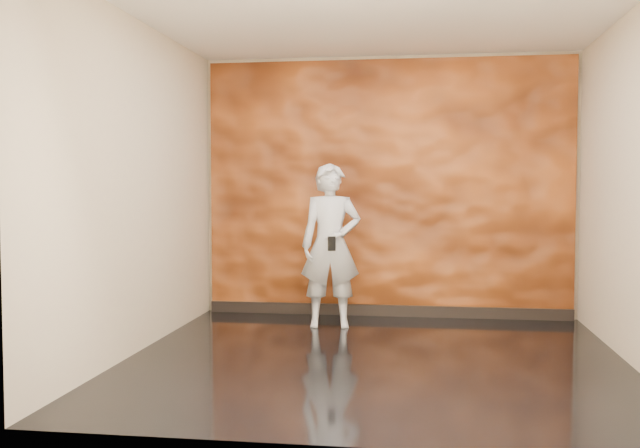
{
  "coord_description": "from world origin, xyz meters",
  "views": [
    {
      "loc": [
        0.37,
        -5.74,
        1.4
      ],
      "look_at": [
        -0.56,
        0.79,
        1.05
      ],
      "focal_mm": 40.0,
      "sensor_mm": 36.0,
      "label": 1
    }
  ],
  "objects": [
    {
      "name": "feature_wall",
      "position": [
        0.0,
        1.96,
        1.38
      ],
      "size": [
        3.9,
        0.06,
        2.75
      ],
      "primitive_type": "cube",
      "color": "#CD6221",
      "rests_on": "ground"
    },
    {
      "name": "man",
      "position": [
        -0.53,
        1.28,
        0.81
      ],
      "size": [
        0.64,
        0.47,
        1.63
      ],
      "primitive_type": "imported",
      "rotation": [
        0.0,
        0.0,
        0.14
      ],
      "color": "#989EA6",
      "rests_on": "ground"
    },
    {
      "name": "phone",
      "position": [
        -0.49,
        1.03,
        0.85
      ],
      "size": [
        0.08,
        0.04,
        0.14
      ],
      "primitive_type": "cube",
      "rotation": [
        0.0,
        0.0,
        0.38
      ],
      "color": "black",
      "rests_on": "man"
    },
    {
      "name": "room",
      "position": [
        0.0,
        0.0,
        1.4
      ],
      "size": [
        4.02,
        4.02,
        2.81
      ],
      "color": "black",
      "rests_on": "ground"
    },
    {
      "name": "baseboard",
      "position": [
        0.0,
        1.92,
        0.06
      ],
      "size": [
        3.9,
        0.04,
        0.12
      ],
      "primitive_type": "cube",
      "color": "black",
      "rests_on": "ground"
    }
  ]
}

